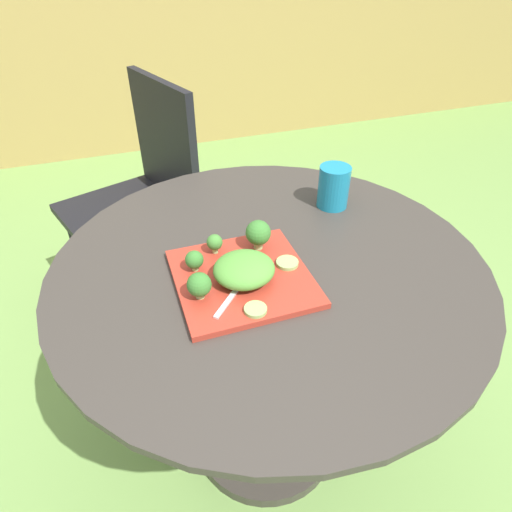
% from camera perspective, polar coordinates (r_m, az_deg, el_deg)
% --- Properties ---
extents(ground_plane, '(12.00, 12.00, 0.00)m').
position_cam_1_polar(ground_plane, '(1.56, 1.16, -22.02)').
color(ground_plane, '#70994C').
extents(bamboo_fence, '(8.00, 0.08, 1.48)m').
position_cam_1_polar(bamboo_fence, '(3.25, -15.08, 25.43)').
color(bamboo_fence, '#A8894C').
rests_on(bamboo_fence, ground_plane).
extents(patio_table, '(0.99, 0.99, 0.72)m').
position_cam_1_polar(patio_table, '(1.17, 1.46, -9.68)').
color(patio_table, '#38332D').
rests_on(patio_table, ground_plane).
extents(patio_chair, '(0.56, 0.56, 0.90)m').
position_cam_1_polar(patio_chair, '(1.78, -14.05, 8.83)').
color(patio_chair, black).
rests_on(patio_chair, ground_plane).
extents(salad_plate, '(0.28, 0.28, 0.01)m').
position_cam_1_polar(salad_plate, '(0.96, -1.76, -2.80)').
color(salad_plate, '#AD3323').
rests_on(salad_plate, patio_table).
extents(drinking_glass, '(0.08, 0.08, 0.11)m').
position_cam_1_polar(drinking_glass, '(1.21, 9.85, 8.44)').
color(drinking_glass, teal).
rests_on(drinking_glass, patio_table).
extents(fork, '(0.12, 0.12, 0.00)m').
position_cam_1_polar(fork, '(0.92, -2.40, -4.17)').
color(fork, silver).
rests_on(fork, salad_plate).
extents(lettuce_mound, '(0.13, 0.12, 0.05)m').
position_cam_1_polar(lettuce_mound, '(0.92, -1.53, -1.71)').
color(lettuce_mound, '#519338').
rests_on(lettuce_mound, salad_plate).
extents(broccoli_floret_0, '(0.06, 0.06, 0.07)m').
position_cam_1_polar(broccoli_floret_0, '(1.01, 0.28, 2.94)').
color(broccoli_floret_0, '#99B770').
rests_on(broccoli_floret_0, salad_plate).
extents(broccoli_floret_1, '(0.04, 0.04, 0.05)m').
position_cam_1_polar(broccoli_floret_1, '(0.96, -7.88, -0.49)').
color(broccoli_floret_1, '#99B770').
rests_on(broccoli_floret_1, salad_plate).
extents(broccoli_floret_2, '(0.04, 0.04, 0.05)m').
position_cam_1_polar(broccoli_floret_2, '(1.00, -5.31, 1.73)').
color(broccoli_floret_2, '#99B770').
rests_on(broccoli_floret_2, salad_plate).
extents(broccoli_floret_3, '(0.05, 0.05, 0.06)m').
position_cam_1_polar(broccoli_floret_3, '(0.89, -7.26, -3.67)').
color(broccoli_floret_3, '#99B770').
rests_on(broccoli_floret_3, salad_plate).
extents(cucumber_slice_0, '(0.04, 0.04, 0.01)m').
position_cam_1_polar(cucumber_slice_0, '(0.87, -0.07, -6.84)').
color(cucumber_slice_0, '#8EB766').
rests_on(cucumber_slice_0, salad_plate).
extents(cucumber_slice_1, '(0.05, 0.05, 0.01)m').
position_cam_1_polar(cucumber_slice_1, '(0.98, 4.01, -0.88)').
color(cucumber_slice_1, '#8EB766').
rests_on(cucumber_slice_1, salad_plate).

